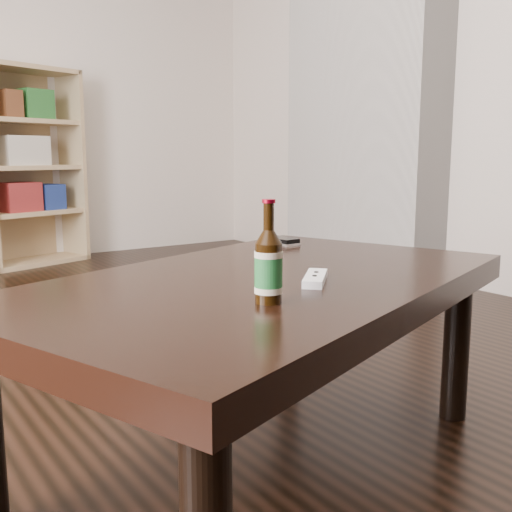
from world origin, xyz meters
TOP-DOWN VIEW (x-y plane):
  - floor at (0.00, 0.00)m, footprint 5.00×6.00m
  - chimney_breast at (2.35, 1.20)m, footprint 0.30×1.20m
  - bookshelf at (0.58, 2.80)m, footprint 0.82×0.56m
  - coffee_table at (0.28, -0.56)m, footprint 1.49×1.15m
  - beer_bottle at (0.13, -0.78)m, footprint 0.07×0.07m
  - phone at (0.64, -0.16)m, footprint 0.07×0.12m
  - remote at (0.33, -0.68)m, footprint 0.15×0.14m

SIDE VIEW (x-z plane):
  - floor at x=0.00m, z-range -0.01..0.00m
  - coffee_table at x=0.28m, z-range 0.18..0.67m
  - remote at x=0.33m, z-range 0.49..0.51m
  - phone at x=0.64m, z-range 0.49..0.51m
  - beer_bottle at x=0.13m, z-range 0.46..0.67m
  - bookshelf at x=0.58m, z-range 0.03..1.43m
  - chimney_breast at x=2.35m, z-range 0.00..2.70m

